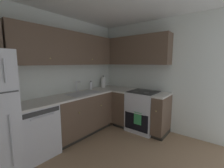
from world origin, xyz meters
TOP-DOWN VIEW (x-y plane):
  - ground_plane at (0.00, 0.00)m, footprint 3.46×2.91m
  - wall_back at (0.00, 1.48)m, footprint 3.56×0.05m
  - wall_right at (1.75, 0.00)m, footprint 0.05×3.01m
  - dishwasher at (-0.54, 1.15)m, footprint 0.60×0.63m
  - lower_cabinets_back at (0.45, 1.16)m, footprint 1.37×0.62m
  - countertop_back at (0.44, 1.15)m, footprint 2.57×0.60m
  - lower_cabinets_right at (1.43, 0.31)m, footprint 0.62×1.22m
  - countertop_right at (1.43, 0.31)m, footprint 0.60×1.22m
  - oven_range at (1.45, 0.18)m, footprint 0.68×0.62m
  - upper_cabinets_back at (0.28, 1.29)m, footprint 2.25×0.34m
  - upper_cabinets_right at (1.57, 0.57)m, footprint 0.32×1.77m
  - sink at (0.50, 1.12)m, footprint 0.69×0.40m
  - faucet at (0.50, 1.33)m, footprint 0.07×0.16m
  - soap_bottle at (0.92, 1.33)m, footprint 0.06×0.06m
  - paper_towel_roll at (1.35, 1.31)m, footprint 0.11×0.11m

SIDE VIEW (x-z plane):
  - ground_plane at x=0.00m, z-range -0.02..0.00m
  - dishwasher at x=-0.54m, z-range 0.00..0.86m
  - lower_cabinets_back at x=0.45m, z-range 0.00..0.86m
  - lower_cabinets_right at x=1.43m, z-range 0.00..0.86m
  - oven_range at x=1.45m, z-range -0.07..0.98m
  - sink at x=0.50m, z-range 0.81..0.90m
  - countertop_right at x=1.43m, z-range 0.86..0.89m
  - countertop_back at x=0.44m, z-range 0.86..0.89m
  - soap_bottle at x=0.92m, z-range 0.88..1.10m
  - paper_towel_roll at x=1.35m, z-range 0.87..1.19m
  - faucet at x=0.50m, z-range 0.92..1.16m
  - wall_back at x=0.00m, z-range 0.00..2.49m
  - wall_right at x=1.75m, z-range 0.00..2.49m
  - upper_cabinets_back at x=0.28m, z-range 1.50..2.15m
  - upper_cabinets_right at x=1.57m, z-range 1.50..2.15m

